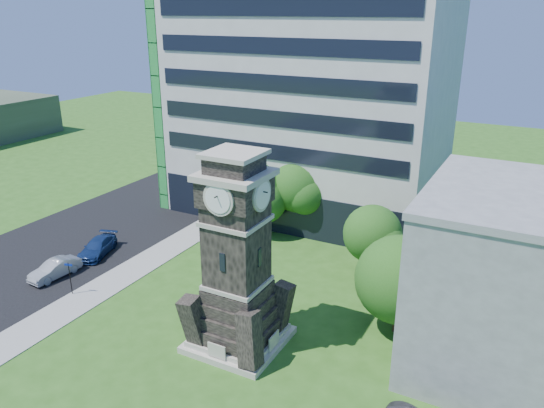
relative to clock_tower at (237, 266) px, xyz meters
The scene contains 13 objects.
ground 6.39m from the clock_tower, 146.32° to the right, with size 160.00×160.00×0.00m, color #2C5A19.
sidewalk 13.88m from the clock_tower, 166.50° to the left, with size 3.00×70.00×0.06m, color gray.
street 21.86m from the clock_tower, behind, with size 14.00×80.00×0.02m, color black.
clock_tower is the anchor object (origin of this frame).
office_tall 26.21m from the clock_tower, 104.57° to the left, with size 26.20×15.11×28.60m.
car_street_mid 17.60m from the clock_tower, behind, with size 1.42×4.07×1.34m, color gray.
car_street_north 18.39m from the clock_tower, 163.14° to the left, with size 1.87×4.60×1.33m, color navy.
park_bench 4.98m from the clock_tower, 126.91° to the right, with size 1.66×0.44×0.86m.
street_sign 14.26m from the clock_tower, behind, with size 0.61×0.06×2.54m.
tree_nw 17.58m from the clock_tower, 115.67° to the left, with size 5.98×5.44×6.53m.
tree_nc 17.89m from the clock_tower, 103.62° to the left, with size 5.29×4.81×6.92m.
tree_ne 13.06m from the clock_tower, 69.57° to the left, with size 4.87×4.43×5.82m.
tree_east 10.24m from the clock_tower, 34.66° to the left, with size 6.12×5.56×6.53m.
Camera 1 is at (17.92, -21.70, 19.50)m, focal length 35.00 mm.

